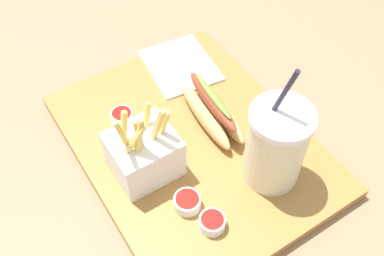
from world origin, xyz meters
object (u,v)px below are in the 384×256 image
object	(u,v)px
soda_cup	(276,146)
hot_dog_1	(212,110)
ketchup_cup_3	(212,222)
ketchup_cup_1	(187,202)
ketchup_cup_2	(122,117)
napkin_stack	(180,65)
fries_basket	(144,153)

from	to	relation	value
soda_cup	hot_dog_1	distance (m)	0.14
soda_cup	ketchup_cup_3	xyz separation A→B (m)	(-0.03, 0.12, -0.06)
hot_dog_1	ketchup_cup_1	world-z (taller)	hot_dog_1
ketchup_cup_3	ketchup_cup_2	bearing A→B (deg)	4.28
soda_cup	ketchup_cup_1	world-z (taller)	soda_cup
hot_dog_1	ketchup_cup_3	distance (m)	0.19
hot_dog_1	ketchup_cup_2	world-z (taller)	hot_dog_1
napkin_stack	ketchup_cup_3	bearing A→B (deg)	155.97
soda_cup	ketchup_cup_3	distance (m)	0.14
ketchup_cup_2	ketchup_cup_1	bearing A→B (deg)	-178.31
fries_basket	ketchup_cup_3	bearing A→B (deg)	-167.07
soda_cup	ketchup_cup_2	distance (m)	0.26
fries_basket	napkin_stack	distance (m)	0.23
napkin_stack	soda_cup	bearing A→B (deg)	177.86
ketchup_cup_1	ketchup_cup_2	xyz separation A→B (m)	(0.19, 0.01, 0.00)
fries_basket	napkin_stack	size ratio (longest dim) A/B	1.08
hot_dog_1	ketchup_cup_1	xyz separation A→B (m)	(-0.12, 0.12, -0.01)
soda_cup	ketchup_cup_3	size ratio (longest dim) A/B	5.68
fries_basket	ketchup_cup_2	world-z (taller)	fries_basket
hot_dog_1	ketchup_cup_3	xyz separation A→B (m)	(-0.16, 0.11, -0.01)
ketchup_cup_2	fries_basket	bearing A→B (deg)	172.65
ketchup_cup_1	napkin_stack	distance (m)	0.29
soda_cup	napkin_stack	xyz separation A→B (m)	(0.27, -0.01, -0.07)
ketchup_cup_2	ketchup_cup_3	size ratio (longest dim) A/B	0.99
hot_dog_1	fries_basket	bearing A→B (deg)	100.83
ketchup_cup_1	napkin_stack	size ratio (longest dim) A/B	0.29
ketchup_cup_3	napkin_stack	bearing A→B (deg)	-24.03
fries_basket	ketchup_cup_2	bearing A→B (deg)	-7.35
soda_cup	hot_dog_1	size ratio (longest dim) A/B	1.31
soda_cup	fries_basket	distance (m)	0.19
soda_cup	fries_basket	world-z (taller)	soda_cup
ketchup_cup_1	ketchup_cup_3	xyz separation A→B (m)	(-0.04, -0.01, -0.00)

